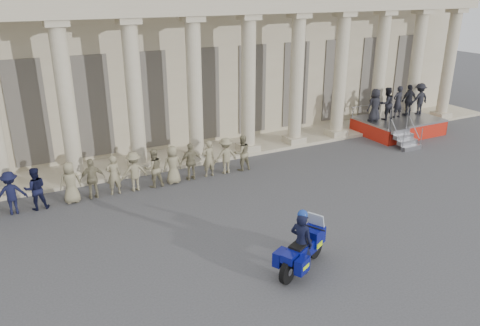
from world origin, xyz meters
The scene contains 6 objects.
ground centered at (0.00, 0.00, 0.00)m, with size 90.00×90.00×0.00m, color #3B3B3D.
building centered at (0.00, 14.74, 4.52)m, with size 40.00×12.50×9.00m.
officer_rank centered at (-5.82, 6.22, 0.77)m, with size 17.58×0.59×1.55m.
reviewing_stand centered at (12.58, 7.15, 1.36)m, with size 4.20×3.98×2.52m.
motorcycle centered at (0.61, -1.24, 0.62)m, with size 2.07×1.41×1.44m.
rider centered at (0.50, -1.30, 0.93)m, with size 0.67×0.77×1.88m.
Camera 1 is at (-6.09, -10.34, 7.37)m, focal length 35.00 mm.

